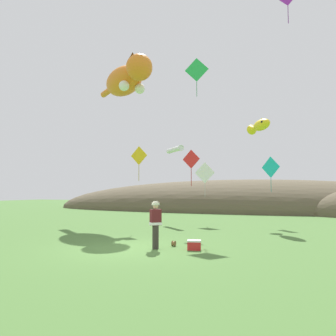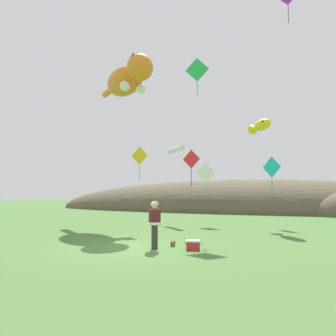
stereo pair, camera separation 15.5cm
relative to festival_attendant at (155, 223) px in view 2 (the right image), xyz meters
The scene contains 13 objects.
ground_plane 1.37m from the festival_attendant, 163.44° to the right, with size 120.00×120.00×0.00m, color #477033.
distant_hill_ridge 25.77m from the festival_attendant, 86.12° to the left, with size 49.41×15.90×7.05m.
festival_attendant is the anchor object (origin of this frame).
kite_spool 1.22m from the festival_attendant, 59.57° to the left, with size 0.12×0.22×0.22m.
picnic_cooler 1.65m from the festival_attendant, 11.78° to the left, with size 0.55×0.42×0.36m.
kite_giant_cat 14.43m from the festival_attendant, 124.59° to the left, with size 6.52×5.27×2.36m.
kite_fish_windsock 11.86m from the festival_attendant, 74.02° to the left, with size 1.89×2.62×0.80m.
kite_tube_streamer 11.91m from the festival_attendant, 106.34° to the left, with size 1.84×1.85×0.44m.
kite_diamond_gold 7.06m from the festival_attendant, 122.31° to the left, with size 1.08×0.13×1.99m.
kite_diamond_white 10.14m from the festival_attendant, 93.98° to the left, with size 1.40×0.11×2.31m.
kite_diamond_green 10.82m from the festival_attendant, 92.79° to the left, with size 1.42×0.21×2.33m.
kite_diamond_teal 11.41m from the festival_attendant, 71.56° to the left, with size 1.18×0.77×2.29m.
kite_diamond_red 5.45m from the festival_attendant, 90.30° to the left, with size 0.97×0.17×1.88m.
Camera 2 is at (6.07, -11.11, 2.15)m, focal length 35.00 mm.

